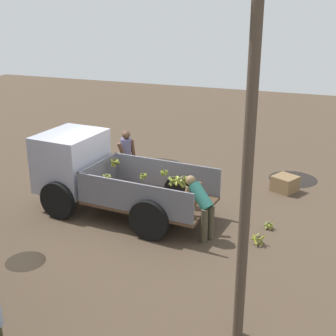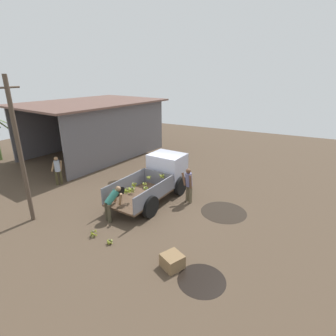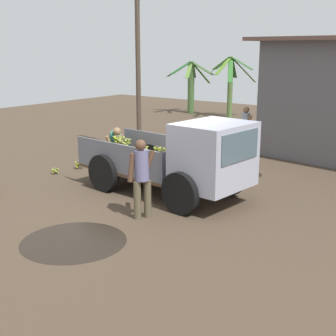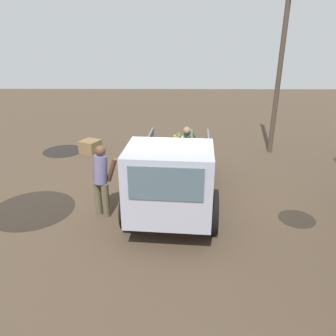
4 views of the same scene
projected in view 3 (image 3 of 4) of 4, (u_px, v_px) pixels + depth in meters
The scene contains 12 objects.
ground at pixel (167, 194), 11.55m from camera, with size 36.00×36.00×0.00m, color #4B3B2C.
mud_patch_0 at pixel (74, 241), 8.71m from camera, with size 1.98×1.98×0.01m, color black.
mud_patch_1 at pixel (247, 174), 13.29m from camera, with size 0.82×0.82×0.01m, color black.
cargo_truck at pixel (194, 160), 10.78m from camera, with size 4.57×2.28×1.91m.
utility_pole at pixel (138, 66), 15.73m from camera, with size 0.92×0.16×5.69m.
banana_palm_0 at pixel (191, 86), 25.36m from camera, with size 2.86×2.36×2.78m.
banana_palm_3 at pixel (230, 84), 23.76m from camera, with size 2.38×2.31×3.06m.
person_foreground_visitor at pixel (142, 175), 9.73m from camera, with size 0.48×0.66×1.67m.
person_worker_loading at pixel (113, 146), 13.09m from camera, with size 0.77×0.73×1.40m.
person_bystander_near_shed at pixel (245, 127), 15.96m from camera, with size 0.55×0.50×1.57m.
banana_bunch_on_ground_0 at pixel (79, 164), 13.92m from camera, with size 0.31×0.32×0.25m.
banana_bunch_on_ground_1 at pixel (55, 170), 13.34m from camera, with size 0.24×0.24×0.19m.
Camera 3 is at (6.63, -8.80, 3.51)m, focal length 50.00 mm.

